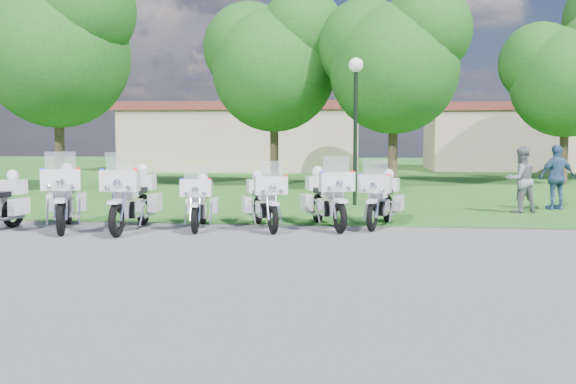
# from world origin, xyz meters

# --- Properties ---
(ground) EXTENTS (100.00, 100.00, 0.00)m
(ground) POSITION_xyz_m (0.00, 0.00, 0.00)
(ground) COLOR slate
(ground) RESTS_ON ground
(grass_lawn) EXTENTS (100.00, 48.00, 0.01)m
(grass_lawn) POSITION_xyz_m (0.00, 27.00, 0.00)
(grass_lawn) COLOR #26621F
(grass_lawn) RESTS_ON ground
(motorcycle_1) EXTENTS (1.47, 2.53, 1.78)m
(motorcycle_1) POSITION_xyz_m (-5.51, 1.86, 0.75)
(motorcycle_1) COLOR black
(motorcycle_1) RESTS_ON ground
(motorcycle_2) EXTENTS (0.92, 2.65, 1.78)m
(motorcycle_2) POSITION_xyz_m (-3.92, 1.87, 0.74)
(motorcycle_2) COLOR black
(motorcycle_2) RESTS_ON ground
(motorcycle_3) EXTENTS (0.91, 2.21, 1.49)m
(motorcycle_3) POSITION_xyz_m (-2.49, 2.34, 0.62)
(motorcycle_3) COLOR black
(motorcycle_3) RESTS_ON ground
(motorcycle_4) EXTENTS (1.28, 2.24, 1.57)m
(motorcycle_4) POSITION_xyz_m (-1.03, 2.51, 0.66)
(motorcycle_4) COLOR black
(motorcycle_4) RESTS_ON ground
(motorcycle_5) EXTENTS (1.35, 2.41, 1.68)m
(motorcycle_5) POSITION_xyz_m (0.39, 2.84, 0.70)
(motorcycle_5) COLOR black
(motorcycle_5) RESTS_ON ground
(motorcycle_6) EXTENTS (1.14, 2.33, 1.59)m
(motorcycle_6) POSITION_xyz_m (1.67, 3.16, 0.67)
(motorcycle_6) COLOR black
(motorcycle_6) RESTS_ON ground
(lamp_post) EXTENTS (0.44, 0.44, 4.45)m
(lamp_post) POSITION_xyz_m (1.00, 7.60, 3.34)
(lamp_post) COLOR black
(lamp_post) RESTS_ON ground
(tree_0) EXTENTS (6.47, 5.52, 8.62)m
(tree_0) POSITION_xyz_m (-10.36, 11.56, 5.70)
(tree_0) COLOR #38281C
(tree_0) RESTS_ON ground
(tree_1) EXTENTS (6.10, 5.20, 8.13)m
(tree_1) POSITION_xyz_m (-2.53, 15.11, 5.38)
(tree_1) COLOR #38281C
(tree_1) RESTS_ON ground
(tree_2) EXTENTS (5.85, 4.99, 7.80)m
(tree_2) POSITION_xyz_m (2.37, 13.39, 5.16)
(tree_2) COLOR #38281C
(tree_2) RESTS_ON ground
(tree_3) EXTENTS (5.51, 4.70, 7.35)m
(tree_3) POSITION_xyz_m (9.89, 17.11, 4.86)
(tree_3) COLOR #38281C
(tree_3) RESTS_ON ground
(building_west) EXTENTS (14.56, 8.32, 4.10)m
(building_west) POSITION_xyz_m (-6.00, 28.00, 2.07)
(building_west) COLOR tan
(building_west) RESTS_ON ground
(building_east) EXTENTS (11.44, 7.28, 4.10)m
(building_east) POSITION_xyz_m (11.00, 30.00, 2.07)
(building_east) COLOR tan
(building_east) RESTS_ON ground
(bystander_b) EXTENTS (1.06, 0.94, 1.82)m
(bystander_b) POSITION_xyz_m (5.52, 6.10, 0.91)
(bystander_b) COLOR slate
(bystander_b) RESTS_ON ground
(bystander_c) EXTENTS (1.18, 0.77, 1.86)m
(bystander_c) POSITION_xyz_m (6.74, 7.01, 0.93)
(bystander_c) COLOR #355580
(bystander_c) RESTS_ON ground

